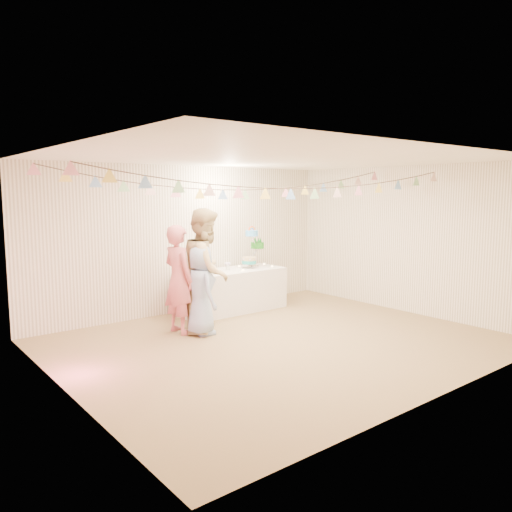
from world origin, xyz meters
TOP-DOWN VIEW (x-y plane):
  - floor at (0.00, 0.00)m, footprint 6.00×6.00m
  - ceiling at (0.00, 0.00)m, footprint 6.00×6.00m
  - back_wall at (0.00, 2.50)m, footprint 6.00×6.00m
  - front_wall at (0.00, -2.50)m, footprint 6.00×6.00m
  - left_wall at (-3.00, 0.00)m, footprint 5.00×5.00m
  - right_wall at (3.00, 0.00)m, footprint 5.00×5.00m
  - table at (0.58, 1.99)m, footprint 1.99×0.80m
  - cake_stand at (1.13, 2.04)m, footprint 0.64×0.38m
  - cake_bottom at (0.98, 1.98)m, footprint 0.31×0.31m
  - cake_middle at (1.31, 2.13)m, footprint 0.27×0.27m
  - cake_top_tier at (1.07, 2.01)m, footprint 0.25×0.25m
  - platter at (0.11, 1.94)m, footprint 0.33×0.33m
  - posy at (0.54, 2.04)m, footprint 0.12×0.12m
  - person_adult_a at (-0.88, 1.33)m, footprint 0.45×0.63m
  - person_adult_b at (-0.48, 1.17)m, footprint 1.16×1.16m
  - person_child at (-0.66, 1.05)m, footprint 0.52×0.71m
  - bunting_back at (0.00, 1.10)m, footprint 5.60×1.10m
  - bunting_front at (0.00, -0.20)m, footprint 5.60×0.90m
  - tealight_0 at (-0.22, 1.84)m, footprint 0.04×0.04m
  - tealight_1 at (0.23, 2.17)m, footprint 0.04×0.04m
  - tealight_2 at (0.68, 1.77)m, footprint 0.04×0.04m
  - tealight_3 at (0.93, 2.21)m, footprint 0.04×0.04m
  - tealight_4 at (1.40, 1.81)m, footprint 0.04×0.04m
  - tealight_5 at (1.48, 2.14)m, footprint 0.04×0.04m
  - tealight_6 at (-0.22, 2.17)m, footprint 0.04×0.04m

SIDE VIEW (x-z plane):
  - floor at x=0.00m, z-range 0.00..0.00m
  - table at x=0.58m, z-range 0.00..0.75m
  - person_child at x=-0.66m, z-range 0.00..1.35m
  - platter at x=0.11m, z-range 0.75..0.77m
  - tealight_0 at x=-0.22m, z-range 0.75..0.78m
  - tealight_1 at x=0.23m, z-range 0.75..0.78m
  - tealight_2 at x=0.68m, z-range 0.75..0.78m
  - tealight_3 at x=0.93m, z-range 0.75..0.78m
  - tealight_4 at x=1.40m, z-range 0.75..0.78m
  - tealight_5 at x=1.48m, z-range 0.75..0.78m
  - tealight_6 at x=-0.22m, z-range 0.75..0.78m
  - posy at x=0.54m, z-range 0.75..0.89m
  - person_adult_a at x=-0.88m, z-range 0.00..1.65m
  - cake_bottom at x=0.98m, z-range 0.76..0.91m
  - person_adult_b at x=-0.48m, z-range 0.00..1.90m
  - cake_middle at x=1.31m, z-range 1.00..1.22m
  - cake_stand at x=1.13m, z-range 0.75..1.46m
  - back_wall at x=0.00m, z-range 1.30..1.30m
  - front_wall at x=0.00m, z-range 1.30..1.30m
  - left_wall at x=-3.00m, z-range 1.30..1.30m
  - right_wall at x=3.00m, z-range 1.30..1.30m
  - cake_top_tier at x=1.07m, z-range 1.28..1.47m
  - bunting_front at x=0.00m, z-range 2.14..2.50m
  - bunting_back at x=0.00m, z-range 2.15..2.55m
  - ceiling at x=0.00m, z-range 2.60..2.60m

